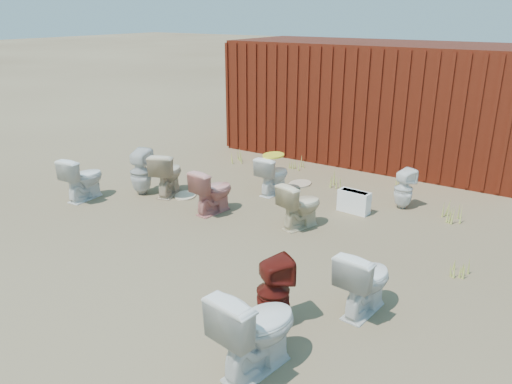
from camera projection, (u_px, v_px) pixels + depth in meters
The scene contains 22 objects.
ground at pixel (232, 242), 6.89m from camera, with size 100.00×100.00×0.00m, color brown.
shipping_container at pixel (375, 101), 10.56m from camera, with size 6.00×2.40×2.40m, color #49190C.
toilet_front_a at pixel (83, 178), 8.34m from camera, with size 0.41×0.73×0.74m, color white.
toilet_front_pink at pixel (213, 191), 7.79m from camera, with size 0.40×0.70×0.71m, color tan.
toilet_front_c at pixel (256, 329), 4.31m from camera, with size 0.47×0.83×0.84m, color white.
toilet_front_maroon at pixel (273, 292), 4.97m from camera, with size 0.33×0.34×0.74m, color #59140F.
toilet_front_e at pixel (365, 280), 5.18m from camera, with size 0.41×0.72×0.74m, color white.
toilet_back_a at pixel (141, 172), 8.56m from camera, with size 0.36×0.36×0.79m, color silver.
toilet_back_beige_left at pixel (167, 173), 8.55m from camera, with size 0.42×0.74×0.76m, color beige.
toilet_back_beige_right at pixel (300, 205), 7.26m from camera, with size 0.39×0.68×0.69m, color beige.
toilet_back_yellowlid at pixel (273, 175), 8.60m from camera, with size 0.38×0.67×0.68m, color white.
toilet_back_e at pixel (404, 189), 7.97m from camera, with size 0.29×0.30×0.65m, color white.
yellow_lid at pixel (273, 155), 8.48m from camera, with size 0.34×0.43×0.03m, color yellow.
loose_tank at pixel (354, 202), 7.85m from camera, with size 0.50×0.20×0.35m, color white.
loose_lid_near at pixel (300, 184), 9.16m from camera, with size 0.38×0.49×0.02m, color tan.
loose_lid_far at pixel (185, 196), 8.58m from camera, with size 0.36×0.47×0.02m, color beige.
weed_clump_a at pixel (238, 156), 10.42m from camera, with size 0.36×0.36×0.27m, color #A0A542.
weed_clump_b at pixel (335, 179), 8.99m from camera, with size 0.32×0.32×0.30m, color #A0A542.
weed_clump_c at pixel (451, 212), 7.55m from camera, with size 0.36×0.36×0.29m, color #A0A542.
weed_clump_d at pixel (298, 163), 10.06m from camera, with size 0.30×0.30×0.22m, color #A0A542.
weed_clump_e at pixel (404, 180), 8.94m from camera, with size 0.34×0.34×0.30m, color #A0A542.
weed_clump_f at pixel (461, 266), 6.02m from camera, with size 0.28×0.28×0.21m, color #A0A542.
Camera 1 is at (3.71, -5.03, 3.01)m, focal length 35.00 mm.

